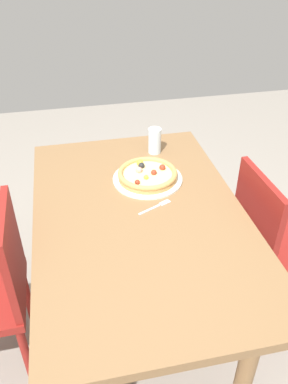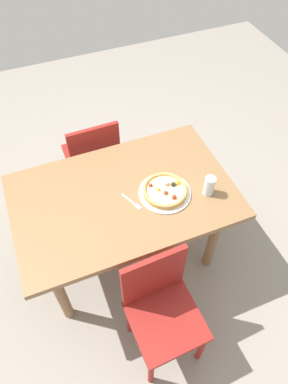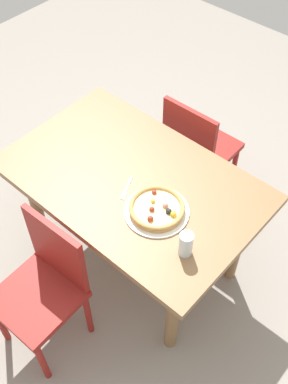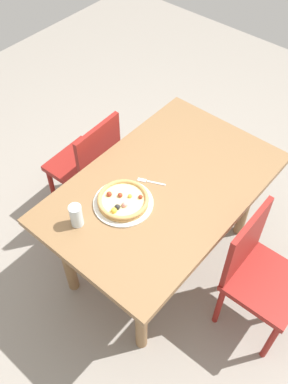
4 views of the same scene
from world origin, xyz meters
name	(u,v)px [view 2 (image 2 of 4)]	position (x,y,z in m)	size (l,w,h in m)	color
ground_plane	(128,254)	(0.00, 0.00, 0.00)	(6.00, 6.00, 0.00)	gray
dining_table	(124,205)	(0.00, 0.00, 0.65)	(1.38, 0.88, 0.76)	olive
chair_near	(93,157)	(0.03, -0.66, 0.48)	(0.41, 0.41, 0.87)	maroon
chair_far	(161,308)	(0.01, 0.66, 0.48)	(0.42, 0.42, 0.87)	maroon
plate	(165,193)	(-0.25, 0.09, 0.76)	(0.33, 0.33, 0.01)	silver
pizza	(165,190)	(-0.25, 0.09, 0.79)	(0.28, 0.28, 0.05)	tan
fork	(133,203)	(-0.03, 0.08, 0.76)	(0.08, 0.16, 0.00)	silver
drinking_glass	(209,186)	(-0.50, 0.18, 0.83)	(0.07, 0.07, 0.13)	silver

